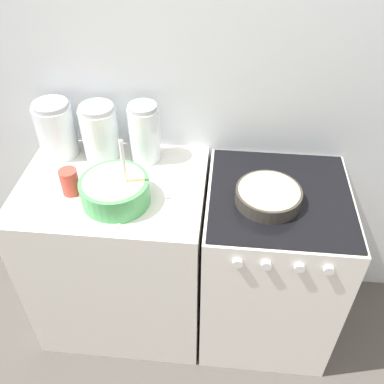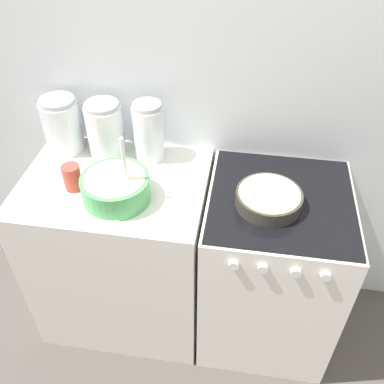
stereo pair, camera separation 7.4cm
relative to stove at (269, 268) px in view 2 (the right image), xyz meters
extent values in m
plane|color=#4C4742|center=(-0.32, -0.31, -0.45)|extent=(12.00, 12.00, 0.00)
cube|color=silver|center=(-0.32, 0.33, 0.75)|extent=(4.60, 0.05, 2.40)
cube|color=silver|center=(-0.72, 0.00, 0.00)|extent=(0.80, 0.61, 0.90)
cube|color=white|center=(0.00, 0.00, -0.01)|extent=(0.61, 0.61, 0.89)
cube|color=black|center=(0.00, 0.00, 0.45)|extent=(0.58, 0.59, 0.01)
cylinder|color=white|center=(-0.17, -0.31, 0.37)|extent=(0.04, 0.02, 0.04)
cylinder|color=white|center=(-0.06, -0.31, 0.37)|extent=(0.04, 0.02, 0.04)
cylinder|color=white|center=(0.06, -0.31, 0.37)|extent=(0.04, 0.02, 0.04)
cylinder|color=white|center=(0.17, -0.31, 0.37)|extent=(0.04, 0.02, 0.04)
cylinder|color=#4CA559|center=(-0.67, -0.10, 0.51)|extent=(0.28, 0.28, 0.11)
cylinder|color=#EFDB8C|center=(-0.67, -0.10, 0.53)|extent=(0.24, 0.24, 0.06)
cylinder|color=white|center=(-0.62, -0.10, 0.61)|extent=(0.02, 0.02, 0.28)
cylinder|color=#38332D|center=(-0.06, -0.05, 0.48)|extent=(0.27, 0.27, 0.06)
cylinder|color=#EFDB8C|center=(-0.06, -0.05, 0.49)|extent=(0.24, 0.24, 0.05)
cylinder|color=silver|center=(-1.00, 0.20, 0.57)|extent=(0.17, 0.17, 0.24)
cylinder|color=tan|center=(-1.00, 0.20, 0.52)|extent=(0.15, 0.15, 0.14)
cylinder|color=#B2B2B7|center=(-1.00, 0.20, 0.70)|extent=(0.15, 0.15, 0.02)
cylinder|color=silver|center=(-0.80, 0.20, 0.57)|extent=(0.17, 0.17, 0.24)
cylinder|color=red|center=(-0.80, 0.20, 0.52)|extent=(0.15, 0.15, 0.14)
cylinder|color=#B2B2B7|center=(-0.80, 0.20, 0.70)|extent=(0.15, 0.15, 0.02)
cylinder|color=silver|center=(-0.60, 0.20, 0.58)|extent=(0.14, 0.14, 0.25)
cylinder|color=white|center=(-0.60, 0.20, 0.53)|extent=(0.12, 0.12, 0.15)
cylinder|color=#B2B2B7|center=(-0.60, 0.20, 0.71)|extent=(0.12, 0.12, 0.02)
cylinder|color=#CC3F33|center=(-0.87, -0.07, 0.51)|extent=(0.07, 0.07, 0.11)
cube|color=white|center=(-0.69, -0.14, 0.46)|extent=(0.28, 0.33, 0.01)
cylinder|color=white|center=(-0.75, -0.17, 0.46)|extent=(0.09, 0.01, 0.01)
sphere|color=white|center=(-0.70, -0.17, 0.47)|extent=(0.04, 0.04, 0.04)
camera|label=1|loc=(-0.24, -1.36, 1.62)|focal=40.00mm
camera|label=2|loc=(-0.16, -1.35, 1.62)|focal=40.00mm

